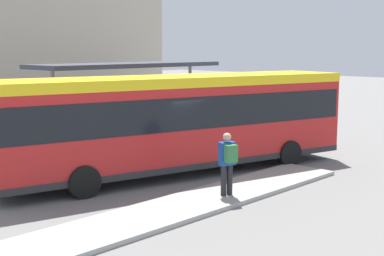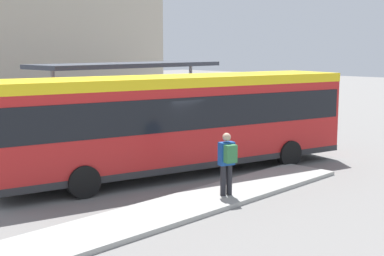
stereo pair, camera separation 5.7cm
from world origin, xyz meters
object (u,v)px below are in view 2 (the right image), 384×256
object	(u,v)px
city_bus	(179,117)
pedestrian_waiting	(227,160)
bicycle_red	(249,126)
bicycle_white	(273,129)
potted_planter_near_shelter	(99,141)
bicycle_black	(260,127)

from	to	relation	value
city_bus	pedestrian_waiting	distance (m)	3.48
bicycle_red	bicycle_white	bearing A→B (deg)	-171.19
pedestrian_waiting	potted_planter_near_shelter	world-z (taller)	pedestrian_waiting
city_bus	potted_planter_near_shelter	world-z (taller)	city_bus
potted_planter_near_shelter	bicycle_white	bearing A→B (deg)	-8.20
pedestrian_waiting	bicycle_red	size ratio (longest dim) A/B	1.00
potted_planter_near_shelter	pedestrian_waiting	bearing A→B (deg)	-95.45
pedestrian_waiting	bicycle_red	xyz separation A→B (m)	(9.42, 6.65, -0.73)
city_bus	bicycle_white	distance (m)	8.61
bicycle_black	potted_planter_near_shelter	world-z (taller)	potted_planter_near_shelter
potted_planter_near_shelter	bicycle_red	bearing A→B (deg)	0.53
bicycle_white	potted_planter_near_shelter	world-z (taller)	potted_planter_near_shelter
bicycle_red	potted_planter_near_shelter	size ratio (longest dim) A/B	1.20
bicycle_black	bicycle_red	world-z (taller)	bicycle_black
city_bus	bicycle_black	xyz separation A→B (m)	(8.07, 2.83, -1.46)
city_bus	potted_planter_near_shelter	xyz separation A→B (m)	(-0.67, 3.43, -1.12)
city_bus	pedestrian_waiting	xyz separation A→B (m)	(-1.30, -3.14, -0.76)
pedestrian_waiting	potted_planter_near_shelter	size ratio (longest dim) A/B	1.21
pedestrian_waiting	bicycle_black	bearing A→B (deg)	-37.96
pedestrian_waiting	bicycle_black	size ratio (longest dim) A/B	0.94
city_bus	potted_planter_near_shelter	size ratio (longest dim) A/B	8.67
pedestrian_waiting	bicycle_white	world-z (taller)	pedestrian_waiting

